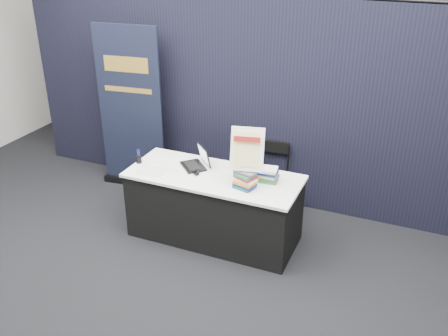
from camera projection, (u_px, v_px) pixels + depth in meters
floor at (192, 264)px, 4.99m from camera, size 8.00×8.00×0.00m
wall_back at (307, 21)px, 7.52m from camera, size 8.00×0.02×3.50m
drape_partition at (251, 103)px, 5.78m from camera, size 6.00×0.08×2.40m
display_table at (214, 206)px, 5.28m from camera, size 1.80×0.75×0.75m
laptop at (195, 161)px, 5.29m from camera, size 0.35×0.40×0.22m
mouse at (197, 173)px, 5.12m from camera, size 0.09×0.11×0.03m
brochure_left at (151, 171)px, 5.19m from camera, size 0.32×0.24×0.00m
brochure_mid at (164, 177)px, 5.07m from camera, size 0.32×0.28×0.00m
brochure_right at (166, 169)px, 5.23m from camera, size 0.30×0.25×0.00m
pen_cup at (139, 159)px, 5.36m from camera, size 0.07×0.07×0.08m
book_stack_tall at (245, 179)px, 4.83m from camera, size 0.23×0.20×0.18m
book_stack_short at (267, 175)px, 4.97m from camera, size 0.21×0.16×0.14m
info_sign at (247, 150)px, 4.72m from camera, size 0.34×0.19×0.44m
pullup_banner at (131, 119)px, 6.14m from camera, size 0.87×0.20×2.05m
stacking_chair at (270, 174)px, 5.81m from camera, size 0.39×0.39×0.81m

